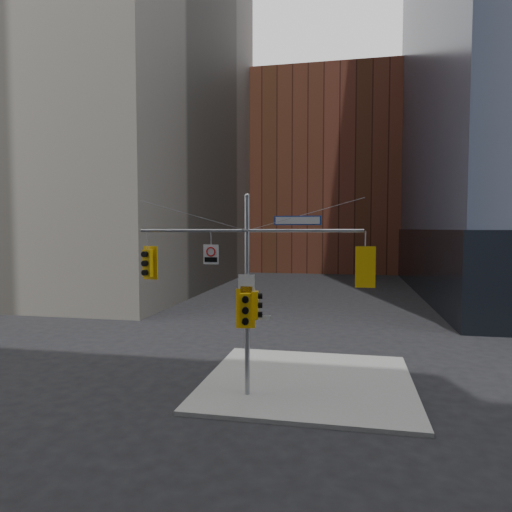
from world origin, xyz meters
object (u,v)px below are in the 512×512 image
at_px(signal_assembly, 247,276).
at_px(street_sign_blade, 297,220).
at_px(traffic_light_west_arm, 148,263).
at_px(traffic_light_east_arm, 365,267).
at_px(traffic_light_pole_side, 256,305).
at_px(regulatory_sign_arm, 211,254).
at_px(traffic_light_pole_front, 245,309).

xyz_separation_m(signal_assembly, street_sign_blade, (1.77, 0.00, 1.93)).
distance_m(traffic_light_west_arm, street_sign_blade, 5.74).
relative_size(traffic_light_east_arm, street_sign_blade, 0.84).
xyz_separation_m(signal_assembly, traffic_light_west_arm, (-3.76, 0.01, 0.38)).
xyz_separation_m(traffic_light_east_arm, traffic_light_pole_side, (-3.72, 0.01, -1.43)).
relative_size(traffic_light_pole_side, regulatory_sign_arm, 1.40).
bearing_deg(traffic_light_pole_side, signal_assembly, 85.99).
bearing_deg(signal_assembly, street_sign_blade, 0.09).
xyz_separation_m(traffic_light_west_arm, traffic_light_pole_side, (4.08, -0.00, -1.43)).
relative_size(signal_assembly, street_sign_blade, 4.89).
relative_size(traffic_light_east_arm, traffic_light_pole_front, 0.98).
bearing_deg(signal_assembly, traffic_light_west_arm, 179.80).
relative_size(traffic_light_pole_front, regulatory_sign_arm, 1.99).
xyz_separation_m(traffic_light_east_arm, street_sign_blade, (-2.27, 0.00, 1.55)).
relative_size(traffic_light_east_arm, regulatory_sign_arm, 1.94).
distance_m(traffic_light_west_arm, regulatory_sign_arm, 2.46).
height_order(signal_assembly, street_sign_blade, signal_assembly).
height_order(signal_assembly, traffic_light_pole_front, signal_assembly).
height_order(traffic_light_pole_side, regulatory_sign_arm, regulatory_sign_arm).
bearing_deg(traffic_light_pole_front, traffic_light_west_arm, 164.09).
bearing_deg(traffic_light_west_arm, traffic_light_east_arm, 10.55).
xyz_separation_m(traffic_light_west_arm, traffic_light_pole_front, (3.76, -0.28, -1.54)).
height_order(traffic_light_west_arm, traffic_light_pole_side, traffic_light_west_arm).
height_order(signal_assembly, regulatory_sign_arm, signal_assembly).
xyz_separation_m(traffic_light_west_arm, traffic_light_east_arm, (7.80, -0.01, 0.00)).
bearing_deg(traffic_light_west_arm, traffic_light_pole_side, 10.62).
bearing_deg(street_sign_blade, traffic_light_pole_side, -173.72).
distance_m(traffic_light_west_arm, traffic_light_pole_side, 4.32).
bearing_deg(traffic_light_pole_side, traffic_light_pole_front, 124.67).
distance_m(traffic_light_pole_front, regulatory_sign_arm, 2.34).
bearing_deg(traffic_light_pole_front, regulatory_sign_arm, 157.78).
bearing_deg(regulatory_sign_arm, signal_assembly, 2.18).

